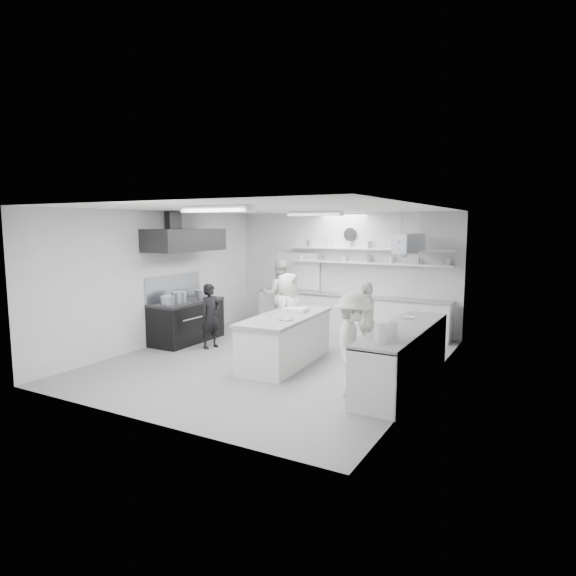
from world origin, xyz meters
The scene contains 27 objects.
floor centered at (0.00, 0.00, -0.01)m, with size 6.00×7.00×0.02m, color gray.
ceiling centered at (0.00, 0.00, 3.01)m, with size 6.00×7.00×0.02m, color white.
wall_back centered at (0.00, 3.50, 1.50)m, with size 6.00×0.04×3.00m, color silver.
wall_front centered at (0.00, -3.50, 1.50)m, with size 6.00×0.04×3.00m, color silver.
wall_left centered at (-3.00, 0.00, 1.50)m, with size 0.04×7.00×3.00m, color silver.
wall_right centered at (3.00, 0.00, 1.50)m, with size 0.04×7.00×3.00m, color silver.
stove centered at (-2.60, 0.40, 0.45)m, with size 0.80×1.80×0.90m, color black.
exhaust_hood centered at (-2.60, 0.40, 2.35)m, with size 0.85×2.00×0.50m, color #2B2B2D.
back_counter centered at (0.30, 3.20, 0.46)m, with size 5.00×0.60×0.92m, color white.
shelf_lower centered at (0.70, 3.37, 1.75)m, with size 4.20×0.26×0.04m, color white.
shelf_upper centered at (0.70, 3.37, 2.10)m, with size 4.20×0.26×0.04m, color white.
pass_through_window centered at (-1.30, 3.48, 1.45)m, with size 1.30×0.04×1.00m, color black.
wall_clock centered at (0.20, 3.46, 2.45)m, with size 0.32×0.32×0.05m, color white.
right_counter centered at (2.65, -0.20, 0.47)m, with size 0.74×3.30×0.94m, color white.
pot_rack centered at (2.00, 2.40, 2.30)m, with size 0.30×1.60×0.40m, color #A5ABB4.
light_fixture_front centered at (0.00, -1.80, 2.94)m, with size 1.30×0.25×0.10m, color white.
light_fixture_rear centered at (0.00, 1.80, 2.94)m, with size 1.30×0.25×0.10m, color white.
prep_island centered at (0.28, -0.05, 0.45)m, with size 0.91×2.44×0.90m, color white.
stove_pot centered at (-2.60, 0.17, 1.06)m, with size 0.35×0.35×0.29m, color #A5ABB4.
cook_stove centered at (-1.74, 0.19, 0.71)m, with size 0.52×0.34×1.42m, color black.
cook_back centered at (-1.46, 2.72, 0.89)m, with size 0.87×0.68×1.79m, color white.
cook_island_left centered at (-0.10, 0.72, 0.84)m, with size 0.82×0.54×1.69m, color white.
cook_island_right centered at (1.57, 0.95, 0.79)m, with size 0.93×0.39×1.58m, color white.
cook_right centered at (2.09, -1.11, 0.82)m, with size 1.06×0.61×1.65m, color white.
bowl_island_a centered at (0.51, -0.44, 0.93)m, with size 0.28×0.28×0.07m, color #A5ABB4.
bowl_island_b centered at (0.06, 0.62, 0.93)m, with size 0.17×0.17×0.05m, color white.
bowl_right centered at (2.47, 0.66, 0.97)m, with size 0.26×0.26×0.06m, color white.
Camera 1 is at (4.83, -8.17, 2.69)m, focal length 30.43 mm.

